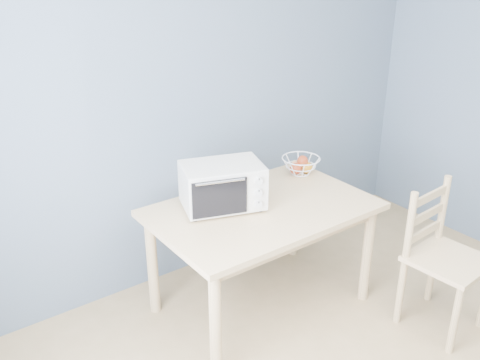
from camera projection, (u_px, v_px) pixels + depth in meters
dining_table at (262, 221)px, 3.44m from camera, size 1.40×0.90×0.75m
toaster_oven at (220, 186)px, 3.33m from camera, size 0.58×0.48×0.29m
fruit_basket at (300, 165)px, 3.86m from camera, size 0.33×0.33×0.14m
dining_chair at (442, 260)px, 3.35m from camera, size 0.47×0.47×0.94m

